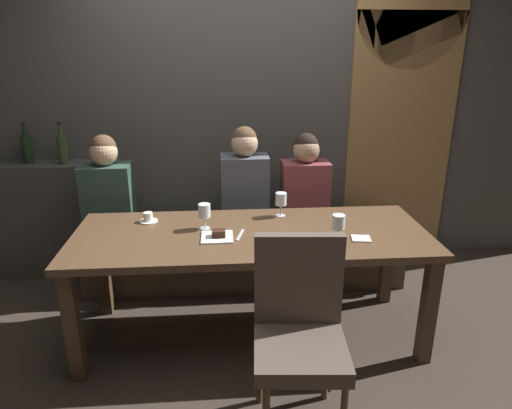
# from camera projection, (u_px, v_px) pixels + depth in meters

# --- Properties ---
(ground) EXTENTS (9.00, 9.00, 0.00)m
(ground) POSITION_uv_depth(u_px,v_px,m) (252.00, 333.00, 3.06)
(ground) COLOR #382D26
(back_wall_tiled) EXTENTS (6.00, 0.12, 3.00)m
(back_wall_tiled) POSITION_uv_depth(u_px,v_px,m) (241.00, 89.00, 3.71)
(back_wall_tiled) COLOR #4C4944
(back_wall_tiled) RESTS_ON ground
(arched_door) EXTENTS (0.90, 0.05, 2.55)m
(arched_door) POSITION_uv_depth(u_px,v_px,m) (403.00, 105.00, 3.79)
(arched_door) COLOR olive
(arched_door) RESTS_ON ground
(back_counter) EXTENTS (1.10, 0.28, 0.95)m
(back_counter) POSITION_uv_depth(u_px,v_px,m) (57.00, 219.00, 3.77)
(back_counter) COLOR #413E3A
(back_counter) RESTS_ON ground
(dining_table) EXTENTS (2.20, 0.84, 0.74)m
(dining_table) POSITION_uv_depth(u_px,v_px,m) (251.00, 245.00, 2.84)
(dining_table) COLOR #493422
(dining_table) RESTS_ON ground
(banquette_bench) EXTENTS (2.50, 0.44, 0.45)m
(banquette_bench) POSITION_uv_depth(u_px,v_px,m) (246.00, 257.00, 3.64)
(banquette_bench) COLOR #4A3C2E
(banquette_bench) RESTS_ON ground
(chair_near_side) EXTENTS (0.47, 0.47, 0.98)m
(chair_near_side) POSITION_uv_depth(u_px,v_px,m) (299.00, 323.00, 2.21)
(chair_near_side) COLOR brown
(chair_near_side) RESTS_ON ground
(diner_redhead) EXTENTS (0.36, 0.24, 0.79)m
(diner_redhead) POSITION_uv_depth(u_px,v_px,m) (108.00, 190.00, 3.36)
(diner_redhead) COLOR #2D473D
(diner_redhead) RESTS_ON banquette_bench
(diner_bearded) EXTENTS (0.36, 0.24, 0.83)m
(diner_bearded) POSITION_uv_depth(u_px,v_px,m) (245.00, 183.00, 3.46)
(diner_bearded) COLOR #4C515B
(diner_bearded) RESTS_ON banquette_bench
(diner_far_end) EXTENTS (0.36, 0.24, 0.77)m
(diner_far_end) POSITION_uv_depth(u_px,v_px,m) (305.00, 185.00, 3.50)
(diner_far_end) COLOR brown
(diner_far_end) RESTS_ON banquette_bench
(wine_bottle_dark_red) EXTENTS (0.08, 0.08, 0.33)m
(wine_bottle_dark_red) POSITION_uv_depth(u_px,v_px,m) (27.00, 148.00, 3.58)
(wine_bottle_dark_red) COLOR black
(wine_bottle_dark_red) RESTS_ON back_counter
(wine_bottle_pale_label) EXTENTS (0.08, 0.08, 0.33)m
(wine_bottle_pale_label) POSITION_uv_depth(u_px,v_px,m) (63.00, 149.00, 3.56)
(wine_bottle_pale_label) COLOR #384728
(wine_bottle_pale_label) RESTS_ON back_counter
(wine_glass_near_left) EXTENTS (0.08, 0.08, 0.16)m
(wine_glass_near_left) POSITION_uv_depth(u_px,v_px,m) (338.00, 223.00, 2.65)
(wine_glass_near_left) COLOR silver
(wine_glass_near_left) RESTS_ON dining_table
(wine_glass_center_back) EXTENTS (0.08, 0.08, 0.16)m
(wine_glass_center_back) POSITION_uv_depth(u_px,v_px,m) (281.00, 200.00, 3.05)
(wine_glass_center_back) COLOR silver
(wine_glass_center_back) RESTS_ON dining_table
(wine_glass_end_right) EXTENTS (0.08, 0.08, 0.16)m
(wine_glass_end_right) POSITION_uv_depth(u_px,v_px,m) (204.00, 211.00, 2.84)
(wine_glass_end_right) COLOR silver
(wine_glass_end_right) RESTS_ON dining_table
(espresso_cup) EXTENTS (0.12, 0.12, 0.06)m
(espresso_cup) POSITION_uv_depth(u_px,v_px,m) (148.00, 218.00, 2.98)
(espresso_cup) COLOR white
(espresso_cup) RESTS_ON dining_table
(dessert_plate) EXTENTS (0.19, 0.19, 0.05)m
(dessert_plate) POSITION_uv_depth(u_px,v_px,m) (218.00, 236.00, 2.73)
(dessert_plate) COLOR white
(dessert_plate) RESTS_ON dining_table
(fork_on_table) EXTENTS (0.06, 0.17, 0.01)m
(fork_on_table) POSITION_uv_depth(u_px,v_px,m) (240.00, 235.00, 2.77)
(fork_on_table) COLOR silver
(fork_on_table) RESTS_ON dining_table
(folded_napkin) EXTENTS (0.12, 0.12, 0.01)m
(folded_napkin) POSITION_uv_depth(u_px,v_px,m) (361.00, 239.00, 2.71)
(folded_napkin) COLOR silver
(folded_napkin) RESTS_ON dining_table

